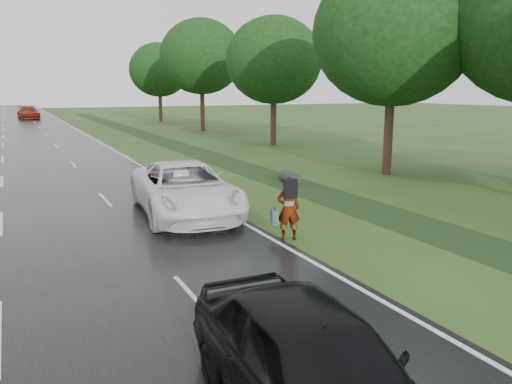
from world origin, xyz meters
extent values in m
cube|color=black|center=(0.00, 45.00, 0.02)|extent=(14.00, 180.00, 0.04)
cube|color=silver|center=(6.75, 45.00, 0.04)|extent=(0.12, 180.00, 0.01)
cube|color=silver|center=(0.00, 45.00, 0.04)|extent=(0.12, 180.00, 0.01)
cube|color=#1D3012|center=(11.50, 20.00, 0.00)|extent=(2.20, 120.00, 0.01)
cylinder|color=#2D2D2D|center=(11.50, 10.00, 0.25)|extent=(0.56, 1.00, 0.56)
cylinder|color=#3B2518|center=(17.00, 10.00, 1.92)|extent=(0.44, 0.44, 3.84)
ellipsoid|color=black|center=(17.00, 10.00, 6.69)|extent=(7.60, 7.60, 6.84)
cylinder|color=#3B2518|center=(18.20, 24.00, 1.76)|extent=(0.44, 0.44, 3.52)
ellipsoid|color=black|center=(18.20, 24.00, 6.14)|extent=(7.00, 7.00, 6.30)
cylinder|color=#3B2518|center=(17.80, 38.00, 2.08)|extent=(0.44, 0.44, 4.16)
ellipsoid|color=black|center=(17.80, 38.00, 7.16)|extent=(8.00, 8.00, 7.20)
cylinder|color=#3B2518|center=(17.50, 52.00, 1.84)|extent=(0.44, 0.44, 3.68)
ellipsoid|color=black|center=(17.50, 52.00, 6.38)|extent=(7.20, 7.20, 6.48)
imported|color=#A5998C|center=(7.20, 2.68, 0.88)|extent=(0.75, 0.61, 1.77)
cube|color=black|center=(7.11, 2.43, 1.51)|extent=(0.40, 0.32, 0.50)
cube|color=#3A544C|center=(6.87, 2.89, 0.65)|extent=(0.32, 0.52, 0.40)
cube|color=black|center=(6.87, 2.89, 0.88)|extent=(0.10, 0.17, 0.04)
imported|color=white|center=(5.50, 6.52, 0.90)|extent=(3.40, 6.40, 1.71)
imported|color=black|center=(3.50, -4.33, 0.84)|extent=(2.09, 4.78, 1.60)
imported|color=maroon|center=(3.14, 67.19, 0.90)|extent=(2.96, 6.14, 1.72)
camera|label=1|loc=(0.48, -8.89, 4.12)|focal=35.00mm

